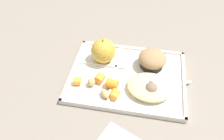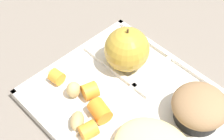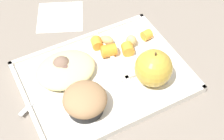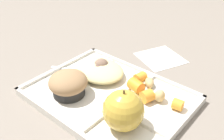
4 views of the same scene
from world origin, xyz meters
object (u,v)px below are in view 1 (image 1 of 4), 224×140
at_px(bran_muffin, 152,60).
at_px(lunch_tray, 127,77).
at_px(plastic_fork, 165,88).
at_px(green_apple, 103,51).

bearing_deg(bran_muffin, lunch_tray, -141.96).
height_order(bran_muffin, plastic_fork, bran_muffin).
relative_size(lunch_tray, bran_muffin, 4.01).
height_order(green_apple, plastic_fork, green_apple).
bearing_deg(plastic_fork, green_apple, 157.30).
height_order(lunch_tray, plastic_fork, lunch_tray).
distance_m(lunch_tray, plastic_fork, 0.12).
relative_size(green_apple, bran_muffin, 0.99).
height_order(lunch_tray, green_apple, green_apple).
xyz_separation_m(bran_muffin, plastic_fork, (0.04, -0.08, -0.03)).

